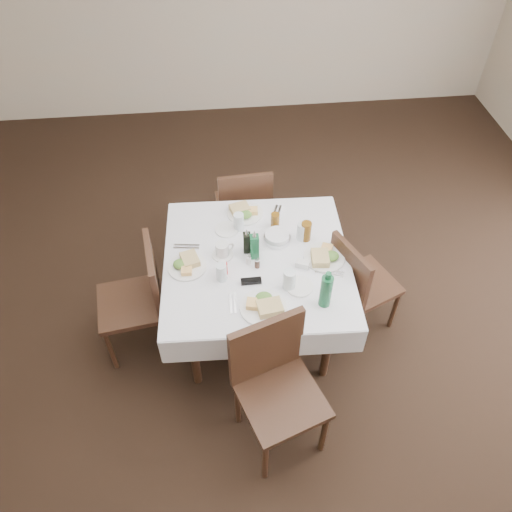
{
  "coord_description": "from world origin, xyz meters",
  "views": [
    {
      "loc": [
        -0.43,
        -2.11,
        3.23
      ],
      "look_at": [
        -0.19,
        0.19,
        0.8
      ],
      "focal_mm": 35.0,
      "sensor_mm": 36.0,
      "label": 1
    }
  ],
  "objects_px": {
    "chair_south": "(274,379)",
    "chair_west": "(141,294)",
    "oil_cruet_dark": "(247,242)",
    "chair_east": "(357,281)",
    "water_n": "(239,222)",
    "water_e": "(302,232)",
    "ketchup_bottle": "(224,268)",
    "oil_cruet_green": "(254,246)",
    "dining_table": "(257,268)",
    "green_bottle": "(326,291)",
    "water_s": "(289,280)",
    "chair_north": "(244,206)",
    "water_w": "(222,272)",
    "bread_basket": "(277,237)",
    "coffee_mug": "(223,250)"
  },
  "relations": [
    {
      "from": "water_e",
      "to": "coffee_mug",
      "type": "xyz_separation_m",
      "value": [
        -0.56,
        -0.11,
        -0.02
      ]
    },
    {
      "from": "ketchup_bottle",
      "to": "green_bottle",
      "type": "height_order",
      "value": "green_bottle"
    },
    {
      "from": "oil_cruet_green",
      "to": "water_n",
      "type": "bearing_deg",
      "value": 106.15
    },
    {
      "from": "bread_basket",
      "to": "oil_cruet_green",
      "type": "bearing_deg",
      "value": -141.58
    },
    {
      "from": "water_e",
      "to": "water_w",
      "type": "height_order",
      "value": "water_e"
    },
    {
      "from": "water_s",
      "to": "coffee_mug",
      "type": "xyz_separation_m",
      "value": [
        -0.41,
        0.33,
        -0.03
      ]
    },
    {
      "from": "water_w",
      "to": "coffee_mug",
      "type": "xyz_separation_m",
      "value": [
        0.02,
        0.21,
        -0.02
      ]
    },
    {
      "from": "chair_south",
      "to": "ketchup_bottle",
      "type": "xyz_separation_m",
      "value": [
        -0.25,
        0.7,
        0.25
      ]
    },
    {
      "from": "chair_south",
      "to": "oil_cruet_dark",
      "type": "xyz_separation_m",
      "value": [
        -0.08,
        0.89,
        0.28
      ]
    },
    {
      "from": "water_s",
      "to": "coffee_mug",
      "type": "height_order",
      "value": "water_s"
    },
    {
      "from": "chair_west",
      "to": "oil_cruet_dark",
      "type": "height_order",
      "value": "oil_cruet_dark"
    },
    {
      "from": "water_n",
      "to": "ketchup_bottle",
      "type": "xyz_separation_m",
      "value": [
        -0.13,
        -0.42,
        -0.01
      ]
    },
    {
      "from": "water_w",
      "to": "bread_basket",
      "type": "height_order",
      "value": "water_w"
    },
    {
      "from": "chair_south",
      "to": "chair_west",
      "type": "bearing_deg",
      "value": 137.29
    },
    {
      "from": "chair_west",
      "to": "coffee_mug",
      "type": "relative_size",
      "value": 6.03
    },
    {
      "from": "water_s",
      "to": "oil_cruet_green",
      "type": "xyz_separation_m",
      "value": [
        -0.19,
        0.3,
        0.03
      ]
    },
    {
      "from": "water_s",
      "to": "bread_basket",
      "type": "bearing_deg",
      "value": 92.59
    },
    {
      "from": "oil_cruet_green",
      "to": "ketchup_bottle",
      "type": "bearing_deg",
      "value": -148.43
    },
    {
      "from": "chair_west",
      "to": "oil_cruet_dark",
      "type": "distance_m",
      "value": 0.83
    },
    {
      "from": "water_n",
      "to": "oil_cruet_green",
      "type": "distance_m",
      "value": 0.3
    },
    {
      "from": "water_w",
      "to": "oil_cruet_dark",
      "type": "relative_size",
      "value": 0.62
    },
    {
      "from": "dining_table",
      "to": "green_bottle",
      "type": "xyz_separation_m",
      "value": [
        0.38,
        -0.42,
        0.21
      ]
    },
    {
      "from": "oil_cruet_green",
      "to": "oil_cruet_dark",
      "type": "bearing_deg",
      "value": 129.34
    },
    {
      "from": "water_e",
      "to": "coffee_mug",
      "type": "height_order",
      "value": "water_e"
    },
    {
      "from": "chair_east",
      "to": "water_e",
      "type": "height_order",
      "value": "water_e"
    },
    {
      "from": "chair_north",
      "to": "coffee_mug",
      "type": "bearing_deg",
      "value": -105.04
    },
    {
      "from": "water_n",
      "to": "bread_basket",
      "type": "relative_size",
      "value": 0.71
    },
    {
      "from": "oil_cruet_dark",
      "to": "coffee_mug",
      "type": "height_order",
      "value": "oil_cruet_dark"
    },
    {
      "from": "bread_basket",
      "to": "coffee_mug",
      "type": "bearing_deg",
      "value": -165.05
    },
    {
      "from": "dining_table",
      "to": "oil_cruet_green",
      "type": "distance_m",
      "value": 0.19
    },
    {
      "from": "bread_basket",
      "to": "green_bottle",
      "type": "distance_m",
      "value": 0.63
    },
    {
      "from": "water_w",
      "to": "water_s",
      "type": "bearing_deg",
      "value": -15.31
    },
    {
      "from": "chair_north",
      "to": "water_e",
      "type": "bearing_deg",
      "value": -62.56
    },
    {
      "from": "oil_cruet_dark",
      "to": "water_n",
      "type": "bearing_deg",
      "value": 99.17
    },
    {
      "from": "ketchup_bottle",
      "to": "chair_south",
      "type": "bearing_deg",
      "value": -70.24
    },
    {
      "from": "bread_basket",
      "to": "water_e",
      "type": "bearing_deg",
      "value": 0.62
    },
    {
      "from": "dining_table",
      "to": "bread_basket",
      "type": "height_order",
      "value": "bread_basket"
    },
    {
      "from": "chair_east",
      "to": "bread_basket",
      "type": "height_order",
      "value": "chair_east"
    },
    {
      "from": "chair_east",
      "to": "water_n",
      "type": "height_order",
      "value": "water_n"
    },
    {
      "from": "chair_west",
      "to": "oil_cruet_green",
      "type": "relative_size",
      "value": 3.86
    },
    {
      "from": "water_e",
      "to": "ketchup_bottle",
      "type": "xyz_separation_m",
      "value": [
        -0.57,
        -0.27,
        -0.01
      ]
    },
    {
      "from": "chair_east",
      "to": "bread_basket",
      "type": "bearing_deg",
      "value": 158.79
    },
    {
      "from": "dining_table",
      "to": "green_bottle",
      "type": "height_order",
      "value": "green_bottle"
    },
    {
      "from": "chair_west",
      "to": "water_e",
      "type": "relative_size",
      "value": 6.99
    },
    {
      "from": "chair_south",
      "to": "green_bottle",
      "type": "relative_size",
      "value": 3.48
    },
    {
      "from": "chair_east",
      "to": "water_w",
      "type": "height_order",
      "value": "water_w"
    },
    {
      "from": "chair_east",
      "to": "ketchup_bottle",
      "type": "height_order",
      "value": "chair_east"
    },
    {
      "from": "chair_south",
      "to": "bread_basket",
      "type": "xyz_separation_m",
      "value": [
        0.14,
        0.97,
        0.22
      ]
    },
    {
      "from": "chair_east",
      "to": "water_n",
      "type": "relative_size",
      "value": 6.57
    },
    {
      "from": "oil_cruet_green",
      "to": "coffee_mug",
      "type": "bearing_deg",
      "value": 170.88
    }
  ]
}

